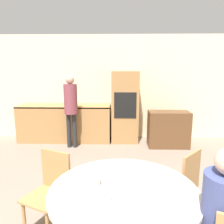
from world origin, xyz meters
TOP-DOWN VIEW (x-y plane):
  - wall_back at (0.00, 5.00)m, footprint 6.25×0.05m
  - kitchen_counter at (-1.16, 4.65)m, footprint 2.24×0.60m
  - oven_unit at (0.32, 4.66)m, footprint 0.64×0.59m
  - sideboard at (1.32, 4.27)m, footprint 0.92×0.45m
  - dining_table at (0.20, 1.12)m, footprint 1.28×1.28m
  - chair_far_left at (-0.58, 1.58)m, footprint 0.53×0.53m
  - chair_far_right at (0.89, 1.71)m, footprint 0.57×0.57m
  - person_standing at (-0.89, 4.17)m, footprint 0.29×0.29m
  - cup at (-0.04, 1.17)m, footprint 0.07×0.07m
  - bowl_near at (0.37, 1.18)m, footprint 0.16×0.16m
  - bowl_centre at (0.20, 1.12)m, footprint 0.17×0.17m
  - bowl_far at (0.01, 0.94)m, footprint 0.18×0.18m

SIDE VIEW (x-z plane):
  - sideboard at x=1.32m, z-range 0.00..0.82m
  - kitchen_counter at x=-1.16m, z-range 0.01..0.91m
  - chair_far_left at x=-0.58m, z-range 0.05..0.94m
  - chair_far_right at x=0.89m, z-range 0.05..0.94m
  - dining_table at x=0.20m, z-range 0.16..0.92m
  - bowl_centre at x=0.20m, z-range 0.76..0.80m
  - bowl_far at x=0.01m, z-range 0.76..0.80m
  - bowl_near at x=0.37m, z-range 0.76..0.81m
  - cup at x=-0.04m, z-range 0.76..0.85m
  - oven_unit at x=0.32m, z-range 0.00..1.72m
  - person_standing at x=-0.89m, z-range 0.21..1.84m
  - wall_back at x=0.00m, z-range 0.00..2.60m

